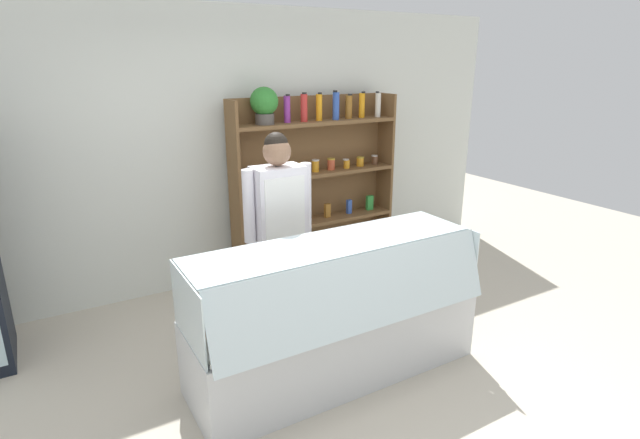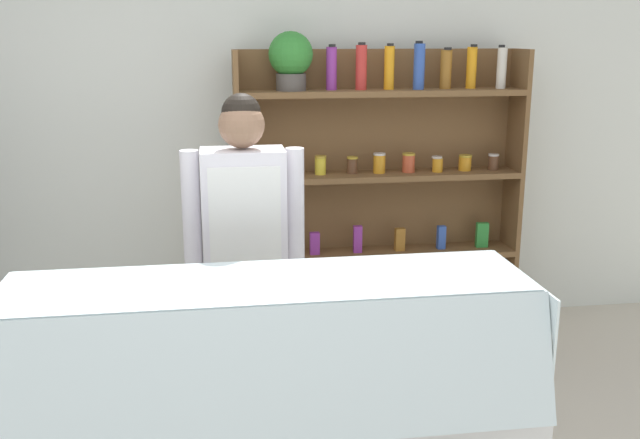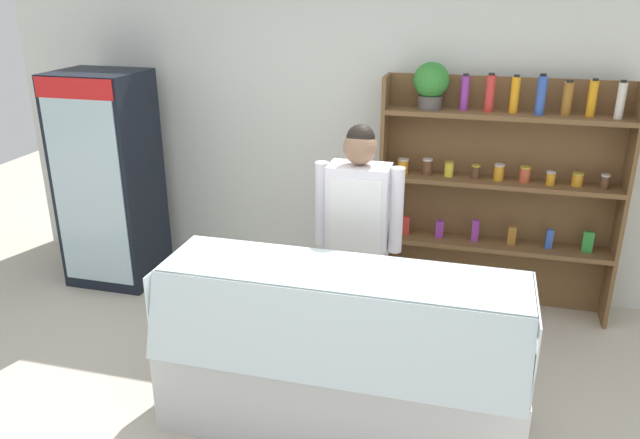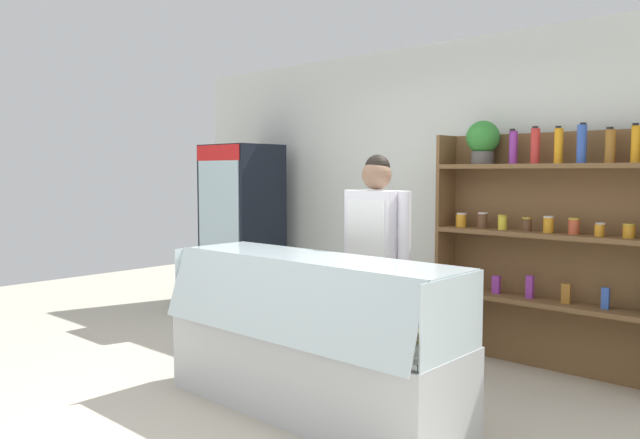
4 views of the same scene
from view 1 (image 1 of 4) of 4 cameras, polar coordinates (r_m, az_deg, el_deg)
The scene contains 5 objects.
ground_plane at distance 3.71m, azimuth 1.57°, elevation -18.52°, with size 12.00×12.00×0.00m, color beige.
back_wall at distance 5.05m, azimuth -11.61°, elevation 7.75°, with size 6.80×0.10×2.70m, color silver.
shelving_unit at distance 5.21m, azimuth -1.30°, elevation 5.71°, with size 1.82×0.29×1.96m.
deli_display_case at distance 3.68m, azimuth 1.67°, elevation -13.05°, with size 2.09×0.74×1.01m.
shop_clerk at distance 3.99m, azimuth -4.73°, elevation 0.13°, with size 0.59×0.25×1.68m.
Camera 1 is at (-1.60, -2.53, 2.20)m, focal length 28.00 mm.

